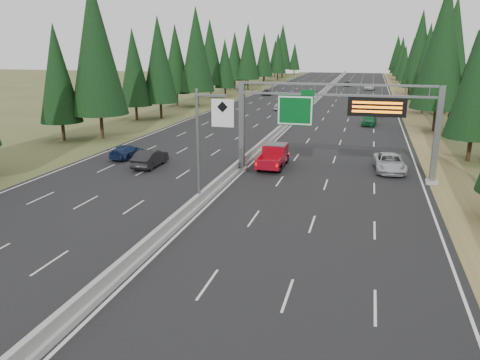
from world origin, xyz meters
The scene contains 19 objects.
road centered at (0.00, 80.00, 0.04)m, with size 32.00×260.00×0.08m, color black.
shoulder_right centered at (17.80, 80.00, 0.03)m, with size 3.60×260.00×0.06m, color olive.
shoulder_left centered at (-17.80, 80.00, 0.03)m, with size 3.60×260.00×0.06m, color #485327.
median_barrier centered at (0.00, 80.00, 0.41)m, with size 0.70×260.00×0.85m.
sign_gantry centered at (8.92, 34.88, 5.27)m, with size 16.75×0.98×7.80m.
hov_sign_pole centered at (0.58, 24.97, 4.72)m, with size 2.80×0.50×8.00m.
tree_row_right centered at (21.91, 65.82, 9.12)m, with size 11.97×238.73×18.84m.
tree_row_left centered at (-21.57, 65.11, 9.42)m, with size 11.86×238.80×18.95m.
silver_minivan centered at (13.01, 38.32, 0.84)m, with size 2.53×5.49×1.53m, color #BABABF.
red_pickup centered at (2.79, 37.54, 1.17)m, with size 2.15×6.02×1.96m.
car_ahead_green centered at (11.09, 64.28, 0.86)m, with size 1.85×4.59×1.57m, color #166134.
car_ahead_dkred centered at (12.77, 74.98, 0.79)m, with size 1.51×4.33×1.43m, color maroon.
car_ahead_dkgrey centered at (11.98, 77.53, 0.85)m, with size 2.16×5.30×1.54m, color black.
car_ahead_white centered at (10.79, 123.43, 0.83)m, with size 2.49×5.39×1.50m, color silver.
car_ahead_far centered at (4.46, 133.64, 0.79)m, with size 1.68×4.17×1.42m, color black.
car_onc_near centered at (-8.16, 34.20, 0.88)m, with size 1.69×4.83×1.59m, color black.
car_onc_blue centered at (-11.96, 36.83, 0.73)m, with size 1.81×4.46×1.30m, color #16264D.
car_onc_white centered at (-4.15, 77.33, 0.74)m, with size 1.56×3.87×1.32m, color silver.
car_onc_far centered at (-11.96, 103.46, 0.73)m, with size 2.17×4.71×1.31m, color black.
Camera 1 is at (10.87, -3.94, 10.66)m, focal length 35.00 mm.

